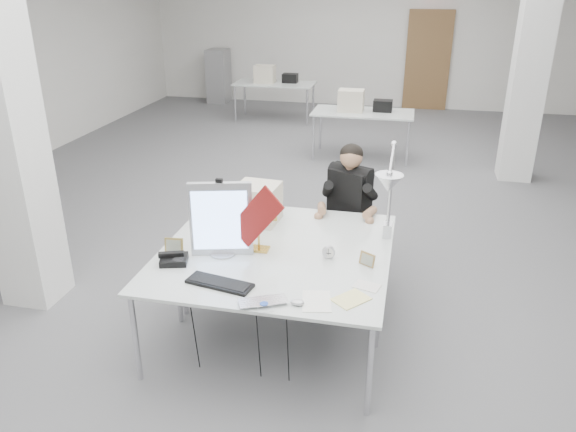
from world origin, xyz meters
The scene contains 23 objects.
room_shell centered at (0.04, 0.13, 1.69)m, with size 10.04×14.04×3.24m.
desk_main centered at (0.00, -2.50, 0.74)m, with size 1.80×0.90×0.03m, color silver.
desk_second centered at (0.00, -1.60, 0.74)m, with size 1.80×0.90×0.03m, color silver.
bg_desk_a centered at (0.20, 3.00, 0.74)m, with size 1.60×0.80×0.03m, color silver.
bg_desk_b centered at (-1.80, 5.20, 0.74)m, with size 1.60×0.80×0.03m, color silver.
filing_cabinet centered at (-3.50, 6.65, 0.60)m, with size 0.45×0.55×1.20m, color gray.
office_chair centered at (0.45, -0.90, 0.54)m, with size 0.53×0.53×1.07m, color black, non-canonical shape.
seated_person centered at (0.45, -0.95, 0.90)m, with size 0.49×0.62×0.93m, color black, non-canonical shape.
monitor centered at (-0.39, -2.21, 1.05)m, with size 0.48×0.05×0.60m, color #ACADB1.
pennant centered at (-0.10, -2.25, 1.11)m, with size 0.53×0.01×0.22m, color maroon.
keyboard centered at (-0.26, -2.67, 0.77)m, with size 0.48×0.16×0.02m, color black.
laptop centered at (0.12, -2.89, 0.77)m, with size 0.32×0.21×0.03m, color #BBBBC0.
mouse centered at (0.33, -2.81, 0.77)m, with size 0.10×0.06×0.04m, color #B9B9BE.
bankers_lamp centered at (-0.13, -2.08, 0.93)m, with size 0.31×0.12×0.35m, color #BE7F3B, non-canonical shape.
desk_phone centered at (-0.70, -2.43, 0.78)m, with size 0.20×0.18×0.05m, color black.
picture_frame_left centered at (-0.78, -2.26, 0.81)m, with size 0.15×0.01×0.12m, color olive.
picture_frame_right centered at (0.73, -2.15, 0.81)m, with size 0.13×0.01×0.10m, color #A58047.
desk_clock centered at (0.43, -2.10, 0.81)m, with size 0.10×0.10×0.03m, color #B1B0B5.
paper_stack_a centered at (0.45, -2.74, 0.76)m, with size 0.19×0.27×0.01m, color white.
paper_stack_b centered at (0.67, -2.66, 0.76)m, with size 0.17×0.24×0.01m, color #F7EC93.
paper_stack_c centered at (0.76, -2.46, 0.76)m, with size 0.18×0.13×0.01m, color white.
beige_monitor centered at (-0.29, -1.53, 0.92)m, with size 0.36×0.34×0.34m, color beige.
architect_lamp centered at (0.85, -1.86, 1.22)m, with size 0.25×0.72×0.92m, color silver, non-canonical shape.
Camera 1 is at (0.97, -5.93, 2.77)m, focal length 35.00 mm.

